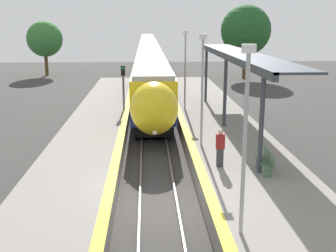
% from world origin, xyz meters
% --- Properties ---
extents(ground_plane, '(120.00, 120.00, 0.00)m').
position_xyz_m(ground_plane, '(0.00, 0.00, 0.00)').
color(ground_plane, '#383533').
extents(rail_left, '(0.08, 90.00, 0.15)m').
position_xyz_m(rail_left, '(-0.72, 0.00, 0.07)').
color(rail_left, slate).
rests_on(rail_left, ground_plane).
extents(rail_right, '(0.08, 90.00, 0.15)m').
position_xyz_m(rail_right, '(0.72, 0.00, 0.07)').
color(rail_right, slate).
rests_on(rail_right, ground_plane).
extents(train, '(2.76, 81.25, 3.98)m').
position_xyz_m(train, '(0.00, 46.57, 2.28)').
color(train, black).
rests_on(train, ground_plane).
extents(platform_right, '(4.78, 64.00, 0.88)m').
position_xyz_m(platform_right, '(4.02, 0.00, 0.44)').
color(platform_right, gray).
rests_on(platform_right, ground_plane).
extents(platform_left, '(3.79, 64.00, 0.88)m').
position_xyz_m(platform_left, '(-3.52, 0.00, 0.44)').
color(platform_left, gray).
rests_on(platform_left, ground_plane).
extents(platform_bench, '(0.44, 1.61, 0.89)m').
position_xyz_m(platform_bench, '(4.48, 1.32, 1.34)').
color(platform_bench, '#4C6B4C').
rests_on(platform_bench, platform_right).
extents(person_waiting, '(0.36, 0.22, 1.67)m').
position_xyz_m(person_waiting, '(2.70, 2.10, 1.73)').
color(person_waiting, '#333338').
rests_on(person_waiting, platform_right).
extents(railway_signal, '(0.28, 0.28, 4.00)m').
position_xyz_m(railway_signal, '(-2.01, 14.35, 2.47)').
color(railway_signal, '#59595E').
rests_on(railway_signal, ground_plane).
extents(lamppost_near, '(0.36, 0.20, 5.49)m').
position_xyz_m(lamppost_near, '(2.32, -3.73, 4.01)').
color(lamppost_near, '#9E9EA3').
rests_on(lamppost_near, platform_right).
extents(lamppost_mid, '(0.36, 0.20, 5.49)m').
position_xyz_m(lamppost_mid, '(2.32, 5.36, 4.01)').
color(lamppost_mid, '#9E9EA3').
rests_on(lamppost_mid, platform_right).
extents(lamppost_far, '(0.36, 0.20, 5.49)m').
position_xyz_m(lamppost_far, '(2.32, 14.46, 4.01)').
color(lamppost_far, '#9E9EA3').
rests_on(lamppost_far, platform_right).
extents(station_canopy, '(2.02, 18.97, 4.31)m').
position_xyz_m(station_canopy, '(4.78, 9.33, 4.91)').
color(station_canopy, '#333842').
rests_on(station_canopy, platform_right).
extents(background_tree_left, '(4.60, 4.60, 7.04)m').
position_xyz_m(background_tree_left, '(-13.53, 41.58, 4.72)').
color(background_tree_left, brown).
rests_on(background_tree_left, ground_plane).
extents(background_tree_right, '(6.09, 6.09, 8.94)m').
position_xyz_m(background_tree_right, '(11.78, 37.08, 5.88)').
color(background_tree_right, brown).
rests_on(background_tree_right, ground_plane).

